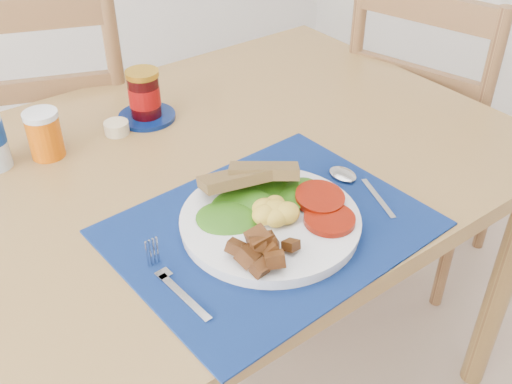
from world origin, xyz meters
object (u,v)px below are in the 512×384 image
chair_far (50,123)px  chair_end (426,110)px  breakfast_plate (269,220)px  juice_glass (45,136)px  jam_on_saucer (145,98)px

chair_far → chair_end: chair_far is taller
breakfast_plate → juice_glass: juice_glass is taller
juice_glass → jam_on_saucer: size_ratio=0.73×
juice_glass → jam_on_saucer: 0.23m
chair_end → juice_glass: 1.07m
juice_glass → breakfast_plate: bearing=-65.6°
chair_far → chair_end: bearing=170.5°
breakfast_plate → juice_glass: size_ratio=3.27×
jam_on_saucer → juice_glass: bearing=-175.8°
breakfast_plate → chair_end: bearing=44.2°
chair_end → breakfast_plate: chair_end is taller
chair_far → jam_on_saucer: chair_far is taller
breakfast_plate → juice_glass: (-0.21, 0.46, 0.02)m
chair_far → juice_glass: chair_far is taller
chair_far → chair_end: (0.90, -0.55, -0.02)m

